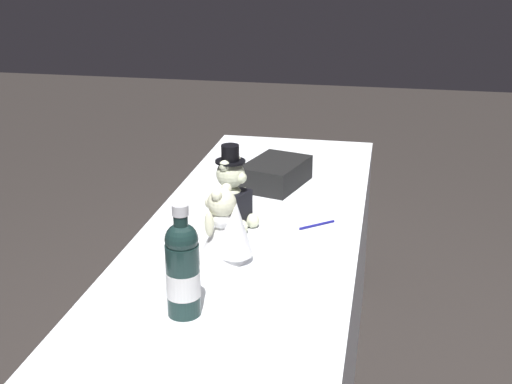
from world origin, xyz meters
The scene contains 6 objects.
reception_table centered at (0.00, 0.00, 0.38)m, with size 1.99×0.70×0.77m, color white.
teddy_bear_groom centered at (-0.07, 0.06, 0.88)m, with size 0.14×0.14×0.28m.
teddy_bear_bride centered at (-0.30, 0.03, 0.86)m, with size 0.16×0.20×0.22m.
champagne_bottle centered at (-0.63, 0.06, 0.89)m, with size 0.09×0.09×0.29m.
signing_pen centered at (-0.01, -0.20, 0.77)m, with size 0.10×0.11×0.01m.
gift_case_black centered at (0.35, -0.01, 0.81)m, with size 0.32×0.26×0.09m.
Camera 1 is at (-2.05, -0.41, 1.65)m, focal length 47.67 mm.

